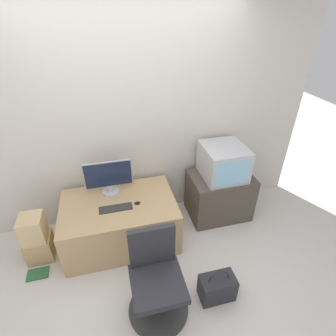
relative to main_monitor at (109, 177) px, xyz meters
The scene contains 13 objects.
ground_plane 1.34m from the main_monitor, 73.93° to the right, with size 12.00×12.00×0.00m, color beige.
wall_back 0.67m from the main_monitor, 40.81° to the left, with size 4.40×0.05×2.60m.
desk 0.54m from the main_monitor, 74.23° to the right, with size 1.26×0.81×0.55m.
side_stand 1.43m from the main_monitor, ahead, with size 0.77×0.54×0.60m.
main_monitor is the anchor object (origin of this frame).
keyboard 0.37m from the main_monitor, 84.10° to the right, with size 0.35×0.11×0.01m.
mouse 0.44m from the main_monitor, 47.07° to the right, with size 0.07×0.04×0.03m.
crt_tv 1.36m from the main_monitor, ahead, with size 0.50×0.52×0.40m.
office_chair 1.24m from the main_monitor, 75.44° to the right, with size 0.55×0.55×0.86m.
cardboard_box_lower 1.08m from the main_monitor, 162.55° to the right, with size 0.27×0.26×0.28m.
cardboard_box_upper 0.94m from the main_monitor, 162.55° to the right, with size 0.23×0.24×0.30m.
handbag 1.60m from the main_monitor, 53.92° to the right, with size 0.33×0.19×0.38m.
book 1.24m from the main_monitor, 149.24° to the right, with size 0.21×0.14×0.02m.
Camera 1 is at (-0.26, -1.45, 2.43)m, focal length 28.00 mm.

